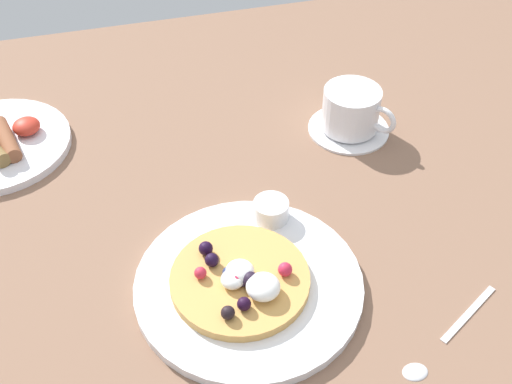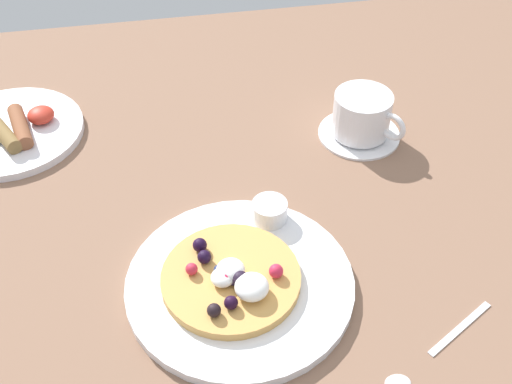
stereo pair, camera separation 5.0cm
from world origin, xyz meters
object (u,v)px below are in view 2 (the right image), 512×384
(breakfast_plate, at_px, (11,132))
(teaspoon, at_px, (424,359))
(pancake_plate, at_px, (240,284))
(coffee_cup, at_px, (363,114))
(syrup_ramekin, at_px, (270,211))
(coffee_saucer, at_px, (359,133))

(breakfast_plate, xyz_separation_m, teaspoon, (0.48, -0.49, -0.00))
(pancake_plate, xyz_separation_m, coffee_cup, (0.23, 0.26, 0.03))
(syrup_ramekin, relative_size, coffee_saucer, 0.37)
(coffee_saucer, bearing_deg, syrup_ramekin, -136.66)
(pancake_plate, xyz_separation_m, breakfast_plate, (-0.30, 0.35, -0.00))
(breakfast_plate, height_order, coffee_cup, coffee_cup)
(coffee_cup, relative_size, teaspoon, 0.68)
(teaspoon, bearing_deg, coffee_saucer, 83.22)
(breakfast_plate, xyz_separation_m, coffee_saucer, (0.53, -0.10, -0.00))
(syrup_ramekin, height_order, teaspoon, syrup_ramekin)
(syrup_ramekin, height_order, coffee_cup, coffee_cup)
(syrup_ramekin, height_order, breakfast_plate, syrup_ramekin)
(syrup_ramekin, xyz_separation_m, breakfast_plate, (-0.35, 0.26, -0.02))
(coffee_saucer, bearing_deg, pancake_plate, -131.49)
(breakfast_plate, height_order, coffee_saucer, breakfast_plate)
(coffee_cup, xyz_separation_m, teaspoon, (-0.05, -0.39, -0.04))
(pancake_plate, bearing_deg, teaspoon, -36.68)
(syrup_ramekin, relative_size, coffee_cup, 0.44)
(breakfast_plate, xyz_separation_m, coffee_cup, (0.53, -0.10, 0.04))
(breakfast_plate, bearing_deg, syrup_ramekin, -36.33)
(breakfast_plate, bearing_deg, teaspoon, -45.53)
(pancake_plate, height_order, syrup_ramekin, syrup_ramekin)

